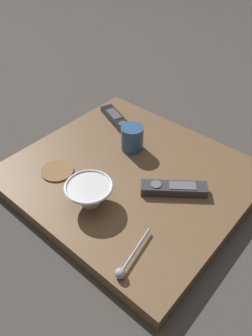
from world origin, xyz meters
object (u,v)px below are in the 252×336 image
cereal_bowl (90,193)px  tv_remote_near (174,189)px  teaspoon (124,267)px  drink_coaster (57,171)px  coffee_mug (132,138)px  tv_remote_far (117,119)px

cereal_bowl → tv_remote_near: bearing=-129.1°
cereal_bowl → teaspoon: 0.22m
teaspoon → drink_coaster: bearing=-17.5°
cereal_bowl → coffee_mug: (0.07, -0.25, 0.00)m
coffee_mug → teaspoon: (-0.27, 0.35, -0.03)m
tv_remote_near → drink_coaster: bearing=26.7°
teaspoon → tv_remote_near: size_ratio=0.88×
tv_remote_near → tv_remote_far: 0.39m
drink_coaster → coffee_mug: bearing=-112.9°
drink_coaster → tv_remote_near: bearing=-153.3°
coffee_mug → tv_remote_far: 0.17m
tv_remote_near → teaspoon: bearing=101.6°
drink_coaster → cereal_bowl: bearing=172.0°
cereal_bowl → drink_coaster: size_ratio=1.32×
cereal_bowl → tv_remote_far: bearing=-58.1°
cereal_bowl → tv_remote_near: cereal_bowl is taller
teaspoon → cereal_bowl: bearing=-24.6°
tv_remote_near → drink_coaster: size_ratio=1.74×
tv_remote_near → coffee_mug: bearing=-19.1°
coffee_mug → tv_remote_far: bearing=-30.4°
tv_remote_near → tv_remote_far: (0.36, -0.16, -0.00)m
cereal_bowl → drink_coaster: bearing=-8.0°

